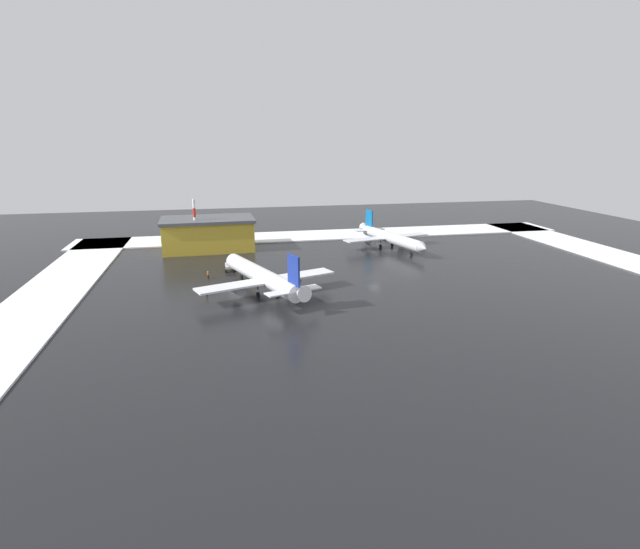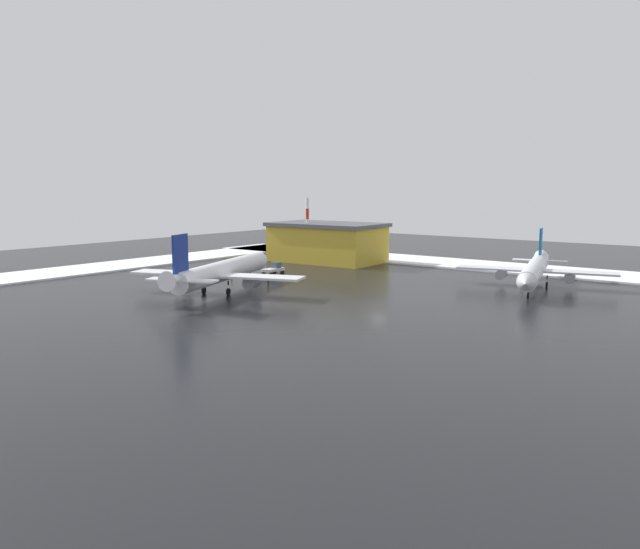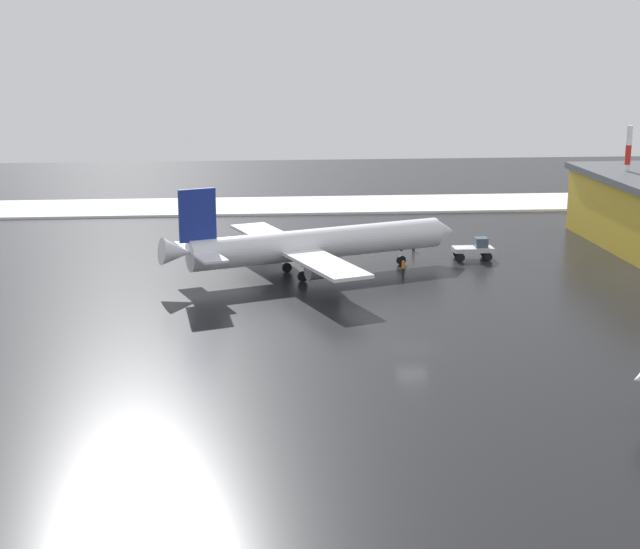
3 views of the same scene
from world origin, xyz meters
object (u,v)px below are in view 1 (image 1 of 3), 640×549
Objects in this scene: ground_crew_mid_apron at (265,275)px; ground_crew_beside_wing at (208,274)px; antenna_mast at (195,226)px; pushback_tug at (230,265)px; cargo_hangar at (208,234)px; airplane_distant_tail at (263,277)px; ground_crew_by_nose_gear at (207,292)px; airplane_far_rear at (390,238)px.

ground_crew_mid_apron and ground_crew_beside_wing have the same top height.
ground_crew_beside_wing is 27.89m from antenna_mast.
pushback_tug is at bearing -109.49° from ground_crew_mid_apron.
ground_crew_mid_apron is 0.12× the size of antenna_mast.
pushback_tug is at bearing 99.99° from cargo_hangar.
antenna_mast is (14.20, -40.00, 3.81)m from airplane_distant_tail.
ground_crew_mid_apron is at bearing -17.02° from ground_crew_by_nose_gear.
antenna_mast reaches higher than ground_crew_by_nose_gear.
airplane_distant_tail is at bearing -55.50° from ground_crew_by_nose_gear.
ground_crew_by_nose_gear is 40.58m from antenna_mast.
antenna_mast reaches higher than ground_crew_beside_wing.
airplane_far_rear is 18.21× the size of ground_crew_by_nose_gear.
cargo_hangar is (12.20, -33.36, 3.47)m from ground_crew_mid_apron.
ground_crew_beside_wing is 30.29m from cargo_hangar.
ground_crew_by_nose_gear is (5.11, 19.28, -0.31)m from pushback_tug.
pushback_tug is at bearing -2.94° from airplane_distant_tail.
ground_crew_beside_wing is (12.15, -3.27, 0.00)m from ground_crew_mid_apron.
pushback_tug is at bearing 111.68° from antenna_mast.
ground_crew_by_nose_gear is (11.08, -0.02, -2.43)m from airplane_distant_tail.
antenna_mast is at bearing -110.32° from airplane_far_rear.
airplane_far_rear is 53.97m from ground_crew_beside_wing.
airplane_distant_tail is 44.49m from cargo_hangar.
airplane_far_rear is 2.16× the size of antenna_mast.
ground_crew_by_nose_gear is 12.99m from ground_crew_beside_wing.
cargo_hangar is (49.67, -8.96, 1.35)m from airplane_far_rear.
antenna_mast is at bearing 42.14° from cargo_hangar.
airplane_distant_tail is 10.11m from ground_crew_mid_apron.
airplane_distant_tail is 19.54× the size of ground_crew_beside_wing.
antenna_mast is 0.57× the size of cargo_hangar.
ground_crew_by_nose_gear is (49.75, 34.11, -2.12)m from airplane_far_rear.
pushback_tug is 23.04m from antenna_mast.
pushback_tug is at bearing 19.78° from ground_crew_by_nose_gear.
airplane_far_rear is 50.49m from cargo_hangar.
airplane_distant_tail reaches higher than ground_crew_by_nose_gear.
ground_crew_mid_apron is 1.00× the size of ground_crew_beside_wing.
airplane_distant_tail is at bearing -62.56° from airplane_far_rear.
airplane_distant_tail is 1.07× the size of airplane_far_rear.
antenna_mast reaches higher than ground_crew_mid_apron.
airplane_distant_tail is at bearing 26.62° from ground_crew_mid_apron.
airplane_distant_tail reaches higher than ground_crew_mid_apron.
antenna_mast is (15.40, -30.26, 6.23)m from ground_crew_mid_apron.
ground_crew_beside_wing is (4.98, 6.30, -0.31)m from pushback_tug.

